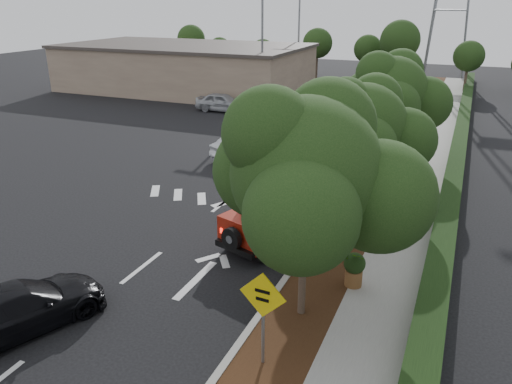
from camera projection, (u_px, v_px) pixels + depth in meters
The scene contains 19 objects.
ground at pixel (142, 267), 16.23m from camera, with size 120.00×120.00×0.00m, color black.
curb at pixel (361, 173), 24.81m from camera, with size 0.20×70.00×0.15m, color #9E9B93.
planting_strip at pixel (381, 175), 24.45m from camera, with size 1.80×70.00×0.12m, color black.
sidewalk at pixel (421, 181), 23.75m from camera, with size 2.00×70.00×0.12m, color gray.
hedge at pixel (454, 178), 23.12m from camera, with size 0.80×70.00×0.80m, color black.
commercial_building at pixel (185, 68), 47.06m from camera, with size 22.00×12.00×4.00m, color #846D5B.
transmission_tower at pixel (442, 77), 55.19m from camera, with size 7.00×4.00×28.00m, color slate, non-canonical shape.
street_tree_near at pixel (301, 316), 13.75m from camera, with size 3.80×3.80×5.92m, color black, non-canonical shape.
street_tree_mid at pixel (356, 219), 19.75m from camera, with size 3.20×3.20×5.32m, color black, non-canonical shape.
street_tree_far at pixel (384, 171), 25.33m from camera, with size 3.40×3.40×5.62m, color black, non-canonical shape.
light_pole_a at pixel (262, 105), 40.89m from camera, with size 2.00×0.22×9.00m, color slate, non-canonical shape.
light_pole_b at pixel (297, 83), 51.54m from camera, with size 2.00×0.22×9.00m, color slate, non-canonical shape.
red_jeep at pixel (274, 215), 17.63m from camera, with size 2.75×4.11×2.02m.
silver_suv_ahead at pixel (285, 150), 26.19m from camera, with size 2.45×5.32×1.48m, color #A3A5AB.
black_suv_oncoming at pixel (19, 308), 12.99m from camera, with size 1.82×4.47×1.30m, color black.
silver_sedan_oncoming at pixel (247, 146), 27.15m from camera, with size 1.43×4.11×1.35m, color #B0B4B8.
parked_suv at pixel (222, 102), 38.30m from camera, with size 1.67×4.15×1.42m, color #A4A7AC.
speed_hump_sign at pixel (263, 306), 11.25m from camera, with size 1.14×0.11×2.44m.
terracotta_planter at pixel (354, 266), 14.77m from camera, with size 0.65×0.65×1.13m.
Camera 1 is at (8.99, -11.63, 8.18)m, focal length 35.00 mm.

